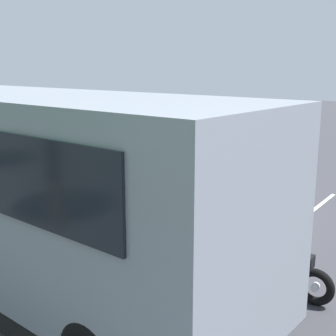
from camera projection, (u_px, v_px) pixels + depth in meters
ground_plane at (210, 212)px, 11.65m from camera, size 80.00×80.00×0.00m
tour_bus at (10, 186)px, 7.74m from camera, size 9.75×2.95×3.25m
spectator_far_left at (176, 202)px, 9.01m from camera, size 0.57×0.31×1.69m
spectator_left at (139, 190)px, 10.04m from camera, size 0.57×0.32×1.66m
spectator_centre at (100, 178)px, 10.61m from camera, size 0.57×0.39×1.80m
parked_motorcycle_silver at (127, 225)px, 9.25m from camera, size 2.04×0.66×0.99m
parked_motorcycle_dark at (272, 265)px, 7.40m from camera, size 2.05×0.58×0.99m
parked_motorcycle_blue at (39, 206)px, 10.52m from camera, size 2.05×0.60×0.99m
stunt_motorcycle at (190, 152)px, 14.28m from camera, size 1.97×0.91×1.67m
traffic_cone at (273, 185)px, 13.11m from camera, size 0.34×0.34×0.63m
bay_line_a at (306, 216)px, 11.30m from camera, size 0.25×4.78×0.01m
bay_line_b at (206, 196)px, 13.04m from camera, size 0.24×4.48×0.01m
bay_line_c at (129, 181)px, 14.78m from camera, size 0.25×4.59×0.01m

